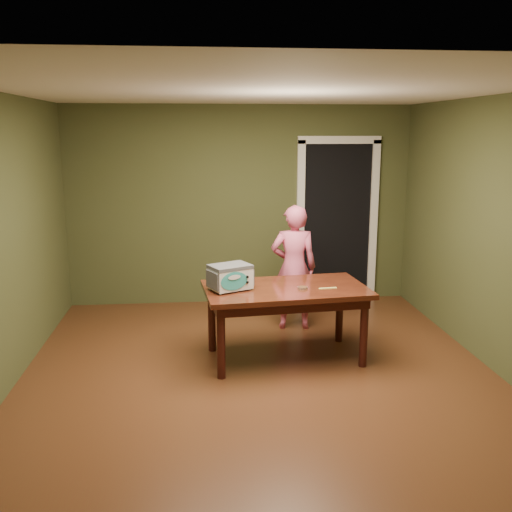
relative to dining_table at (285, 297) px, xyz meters
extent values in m
plane|color=#4F2916|center=(-0.30, -0.45, -0.65)|extent=(5.00, 5.00, 0.00)
cube|color=#414826|center=(-0.30, 2.05, 0.65)|extent=(4.50, 0.02, 2.60)
cube|color=#414826|center=(-0.30, -2.95, 0.65)|extent=(4.50, 0.02, 2.60)
cube|color=#414826|center=(1.95, -0.45, 0.65)|extent=(0.02, 5.00, 2.60)
cube|color=white|center=(-0.30, -0.45, 1.95)|extent=(4.50, 5.00, 0.02)
cube|color=black|center=(1.00, 2.35, 0.40)|extent=(0.90, 0.60, 2.10)
cube|color=black|center=(1.00, 2.04, 0.40)|extent=(0.90, 0.02, 2.10)
cube|color=white|center=(0.50, 2.02, 0.40)|extent=(0.10, 0.06, 2.20)
cube|color=white|center=(1.50, 2.02, 0.40)|extent=(0.10, 0.06, 2.20)
cube|color=white|center=(1.00, 2.02, 1.50)|extent=(1.10, 0.06, 0.10)
cube|color=#35150C|center=(0.00, 0.00, 0.07)|extent=(1.68, 1.05, 0.05)
cube|color=black|center=(0.00, 0.00, 0.00)|extent=(1.55, 0.92, 0.10)
cylinder|color=black|center=(-0.66, -0.42, -0.30)|extent=(0.08, 0.08, 0.70)
cylinder|color=black|center=(-0.73, 0.28, -0.30)|extent=(0.08, 0.08, 0.70)
cylinder|color=black|center=(0.73, -0.28, -0.30)|extent=(0.08, 0.08, 0.70)
cylinder|color=black|center=(0.66, 0.42, -0.30)|extent=(0.08, 0.08, 0.70)
cylinder|color=#4C4F54|center=(-0.65, -0.20, 0.11)|extent=(0.03, 0.03, 0.02)
cylinder|color=#4C4F54|center=(-0.73, -0.02, 0.11)|extent=(0.03, 0.03, 0.02)
cylinder|color=#4C4F54|center=(-0.37, -0.07, 0.11)|extent=(0.03, 0.03, 0.02)
cylinder|color=#4C4F54|center=(-0.46, 0.12, 0.11)|extent=(0.03, 0.03, 0.02)
cube|color=silver|center=(-0.55, -0.04, 0.22)|extent=(0.45, 0.40, 0.21)
cube|color=#4C4F54|center=(-0.55, -0.04, 0.33)|extent=(0.46, 0.41, 0.03)
cube|color=#4C4F54|center=(-0.73, -0.12, 0.22)|extent=(0.12, 0.22, 0.16)
cube|color=#4C4F54|center=(-0.38, 0.04, 0.22)|extent=(0.12, 0.22, 0.16)
ellipsoid|color=teal|center=(-0.52, -0.18, 0.22)|extent=(0.26, 0.13, 0.18)
cylinder|color=black|center=(-0.39, -0.12, 0.24)|extent=(0.03, 0.02, 0.03)
cylinder|color=black|center=(-0.39, -0.12, 0.19)|extent=(0.02, 0.02, 0.02)
cylinder|color=silver|center=(0.16, -0.08, 0.11)|extent=(0.10, 0.10, 0.02)
cylinder|color=#54331C|center=(0.16, -0.08, 0.12)|extent=(0.09, 0.09, 0.01)
cube|color=#E8DA65|center=(0.41, -0.10, 0.10)|extent=(0.18, 0.05, 0.01)
imported|color=#D7587C|center=(0.23, 0.91, 0.08)|extent=(0.56, 0.39, 1.45)
camera|label=1|loc=(-0.84, -5.40, 1.62)|focal=40.00mm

